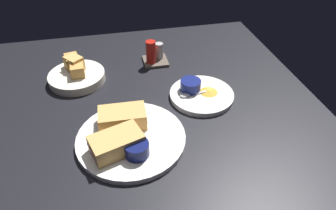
{
  "coord_description": "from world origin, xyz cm",
  "views": [
    {
      "loc": [
        -8.55,
        -71.91,
        58.72
      ],
      "look_at": [
        6.24,
        -4.14,
        3.0
      ],
      "focal_mm": 31.9,
      "sensor_mm": 36.0,
      "label": 1
    }
  ],
  "objects_px": {
    "sandwich_half_far": "(117,143)",
    "spoon_by_gravy_ramekin": "(189,95)",
    "plate_sandwich_main": "(131,138)",
    "spoon_by_dark_ramekin": "(128,140)",
    "ramekin_light_gravy": "(191,85)",
    "condiment_caddy": "(154,55)",
    "sandwich_half_near": "(122,118)",
    "plate_chips_companion": "(202,95)",
    "bread_basket_rear": "(76,74)",
    "ramekin_dark_sauce": "(137,149)"
  },
  "relations": [
    {
      "from": "sandwich_half_near",
      "to": "spoon_by_dark_ramekin",
      "type": "bearing_deg",
      "value": -84.23
    },
    {
      "from": "plate_sandwich_main",
      "to": "ramekin_light_gravy",
      "type": "height_order",
      "value": "ramekin_light_gravy"
    },
    {
      "from": "sandwich_half_far",
      "to": "plate_chips_companion",
      "type": "distance_m",
      "value": 0.34
    },
    {
      "from": "ramekin_light_gravy",
      "to": "spoon_by_gravy_ramekin",
      "type": "distance_m",
      "value": 0.04
    },
    {
      "from": "sandwich_half_near",
      "to": "ramekin_light_gravy",
      "type": "relative_size",
      "value": 2.03
    },
    {
      "from": "spoon_by_dark_ramekin",
      "to": "spoon_by_gravy_ramekin",
      "type": "relative_size",
      "value": 0.99
    },
    {
      "from": "ramekin_dark_sauce",
      "to": "bread_basket_rear",
      "type": "height_order",
      "value": "bread_basket_rear"
    },
    {
      "from": "plate_sandwich_main",
      "to": "sandwich_half_far",
      "type": "height_order",
      "value": "sandwich_half_far"
    },
    {
      "from": "sandwich_half_near",
      "to": "condiment_caddy",
      "type": "height_order",
      "value": "condiment_caddy"
    },
    {
      "from": "sandwich_half_near",
      "to": "bread_basket_rear",
      "type": "bearing_deg",
      "value": 115.35
    },
    {
      "from": "condiment_caddy",
      "to": "spoon_by_gravy_ramekin",
      "type": "bearing_deg",
      "value": -75.42
    },
    {
      "from": "plate_chips_companion",
      "to": "condiment_caddy",
      "type": "distance_m",
      "value": 0.27
    },
    {
      "from": "sandwich_half_near",
      "to": "ramekin_dark_sauce",
      "type": "distance_m",
      "value": 0.12
    },
    {
      "from": "plate_sandwich_main",
      "to": "spoon_by_dark_ramekin",
      "type": "bearing_deg",
      "value": -116.86
    },
    {
      "from": "plate_sandwich_main",
      "to": "spoon_by_gravy_ramekin",
      "type": "xyz_separation_m",
      "value": [
        0.2,
        0.14,
        0.01
      ]
    },
    {
      "from": "sandwich_half_near",
      "to": "spoon_by_dark_ramekin",
      "type": "xyz_separation_m",
      "value": [
        0.01,
        -0.07,
        -0.02
      ]
    },
    {
      "from": "spoon_by_gravy_ramekin",
      "to": "condiment_caddy",
      "type": "height_order",
      "value": "condiment_caddy"
    },
    {
      "from": "spoon_by_dark_ramekin",
      "to": "spoon_by_gravy_ramekin",
      "type": "distance_m",
      "value": 0.26
    },
    {
      "from": "sandwich_half_near",
      "to": "spoon_by_dark_ramekin",
      "type": "relative_size",
      "value": 1.37
    },
    {
      "from": "plate_sandwich_main",
      "to": "ramekin_dark_sauce",
      "type": "height_order",
      "value": "ramekin_dark_sauce"
    },
    {
      "from": "ramekin_light_gravy",
      "to": "spoon_by_gravy_ramekin",
      "type": "xyz_separation_m",
      "value": [
        -0.01,
        -0.03,
        -0.02
      ]
    },
    {
      "from": "sandwich_half_far",
      "to": "spoon_by_gravy_ramekin",
      "type": "height_order",
      "value": "sandwich_half_far"
    },
    {
      "from": "condiment_caddy",
      "to": "bread_basket_rear",
      "type": "bearing_deg",
      "value": -168.33
    },
    {
      "from": "sandwich_half_far",
      "to": "plate_chips_companion",
      "type": "bearing_deg",
      "value": 33.48
    },
    {
      "from": "sandwich_half_far",
      "to": "spoon_by_gravy_ramekin",
      "type": "distance_m",
      "value": 0.3
    },
    {
      "from": "sandwich_half_far",
      "to": "ramekin_light_gravy",
      "type": "relative_size",
      "value": 2.22
    },
    {
      "from": "ramekin_dark_sauce",
      "to": "condiment_caddy",
      "type": "relative_size",
      "value": 0.67
    },
    {
      "from": "sandwich_half_near",
      "to": "sandwich_half_far",
      "type": "distance_m",
      "value": 0.1
    },
    {
      "from": "sandwich_half_near",
      "to": "sandwich_half_far",
      "type": "relative_size",
      "value": 0.91
    },
    {
      "from": "sandwich_half_near",
      "to": "ramekin_light_gravy",
      "type": "height_order",
      "value": "sandwich_half_near"
    },
    {
      "from": "sandwich_half_far",
      "to": "sandwich_half_near",
      "type": "bearing_deg",
      "value": 75.94
    },
    {
      "from": "ramekin_dark_sauce",
      "to": "ramekin_light_gravy",
      "type": "xyz_separation_m",
      "value": [
        0.21,
        0.24,
        -0.0
      ]
    },
    {
      "from": "sandwich_half_far",
      "to": "spoon_by_dark_ramekin",
      "type": "xyz_separation_m",
      "value": [
        0.03,
        0.02,
        -0.02
      ]
    },
    {
      "from": "bread_basket_rear",
      "to": "condiment_caddy",
      "type": "bearing_deg",
      "value": 11.67
    },
    {
      "from": "sandwich_half_far",
      "to": "spoon_by_dark_ramekin",
      "type": "relative_size",
      "value": 1.5
    },
    {
      "from": "plate_sandwich_main",
      "to": "condiment_caddy",
      "type": "bearing_deg",
      "value": 70.97
    },
    {
      "from": "ramekin_dark_sauce",
      "to": "bread_basket_rear",
      "type": "bearing_deg",
      "value": 111.33
    },
    {
      "from": "condiment_caddy",
      "to": "ramekin_dark_sauce",
      "type": "bearing_deg",
      "value": -105.52
    },
    {
      "from": "sandwich_half_near",
      "to": "spoon_by_gravy_ramekin",
      "type": "height_order",
      "value": "sandwich_half_near"
    },
    {
      "from": "ramekin_light_gravy",
      "to": "bread_basket_rear",
      "type": "distance_m",
      "value": 0.4
    },
    {
      "from": "ramekin_light_gravy",
      "to": "condiment_caddy",
      "type": "height_order",
      "value": "condiment_caddy"
    },
    {
      "from": "bread_basket_rear",
      "to": "condiment_caddy",
      "type": "relative_size",
      "value": 2.02
    },
    {
      "from": "spoon_by_gravy_ramekin",
      "to": "sandwich_half_near",
      "type": "bearing_deg",
      "value": -157.53
    },
    {
      "from": "spoon_by_dark_ramekin",
      "to": "plate_sandwich_main",
      "type": "bearing_deg",
      "value": 63.14
    },
    {
      "from": "spoon_by_gravy_ramekin",
      "to": "ramekin_light_gravy",
      "type": "bearing_deg",
      "value": 65.04
    },
    {
      "from": "sandwich_half_far",
      "to": "plate_sandwich_main",
      "type": "bearing_deg",
      "value": 45.94
    },
    {
      "from": "bread_basket_rear",
      "to": "spoon_by_dark_ramekin",
      "type": "bearing_deg",
      "value": -68.25
    },
    {
      "from": "plate_sandwich_main",
      "to": "plate_chips_companion",
      "type": "distance_m",
      "value": 0.29
    },
    {
      "from": "plate_sandwich_main",
      "to": "sandwich_half_far",
      "type": "relative_size",
      "value": 2.01
    },
    {
      "from": "plate_sandwich_main",
      "to": "spoon_by_dark_ramekin",
      "type": "relative_size",
      "value": 3.02
    }
  ]
}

